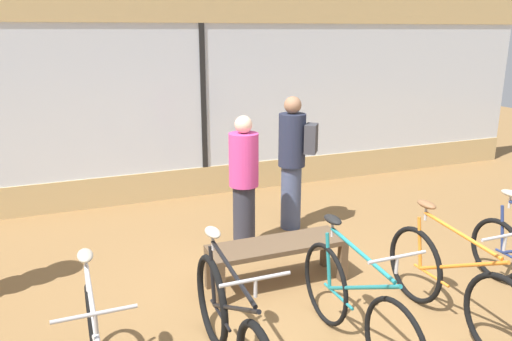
# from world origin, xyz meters

# --- Properties ---
(ground_plane) EXTENTS (24.00, 24.00, 0.00)m
(ground_plane) POSITION_xyz_m (0.00, 0.00, 0.00)
(ground_plane) COLOR olive
(shop_back_wall) EXTENTS (12.00, 0.08, 3.20)m
(shop_back_wall) POSITION_xyz_m (0.00, 3.80, 1.64)
(shop_back_wall) COLOR tan
(shop_back_wall) RESTS_ON ground_plane
(bicycle_left) EXTENTS (0.46, 1.78, 1.06)m
(bicycle_left) POSITION_xyz_m (-1.03, -0.44, 0.40)
(bicycle_left) COLOR black
(bicycle_left) RESTS_ON ground_plane
(bicycle_center) EXTENTS (0.46, 1.72, 1.05)m
(bicycle_center) POSITION_xyz_m (-0.02, -0.51, 0.41)
(bicycle_center) COLOR black
(bicycle_center) RESTS_ON ground_plane
(bicycle_right) EXTENTS (0.46, 1.73, 1.05)m
(bicycle_right) POSITION_xyz_m (0.95, -0.51, 0.40)
(bicycle_right) COLOR black
(bicycle_right) RESTS_ON ground_plane
(display_bench) EXTENTS (1.40, 0.44, 0.45)m
(display_bench) POSITION_xyz_m (-0.14, 0.75, 0.37)
(display_bench) COLOR brown
(display_bench) RESTS_ON ground_plane
(customer_near_rack) EXTENTS (0.56, 0.52, 1.72)m
(customer_near_rack) POSITION_xyz_m (0.66, 2.05, 0.93)
(customer_near_rack) COLOR #424C6B
(customer_near_rack) RESTS_ON ground_plane
(customer_by_window) EXTENTS (0.46, 0.46, 1.59)m
(customer_by_window) POSITION_xyz_m (-0.13, 1.70, 0.83)
(customer_by_window) COLOR #2D2D38
(customer_by_window) RESTS_ON ground_plane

